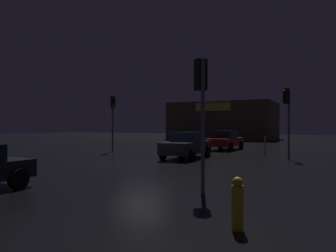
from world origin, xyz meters
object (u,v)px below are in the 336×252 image
(traffic_signal_opposite, at_px, (113,110))
(traffic_signal_cross_right, at_px, (287,106))
(fire_hydrant, at_px, (237,204))
(store_building, at_px, (224,121))
(car_near, at_px, (187,145))
(car_crossing, at_px, (225,140))
(traffic_signal_main, at_px, (201,92))

(traffic_signal_opposite, distance_m, traffic_signal_cross_right, 12.22)
(fire_hydrant, bearing_deg, store_building, 107.52)
(store_building, xyz_separation_m, car_near, (6.43, -28.11, -1.81))
(car_crossing, bearing_deg, traffic_signal_main, -75.32)
(traffic_signal_opposite, relative_size, traffic_signal_cross_right, 1.01)
(store_building, distance_m, car_crossing, 21.51)
(car_near, distance_m, car_crossing, 7.66)
(traffic_signal_cross_right, height_order, car_near, traffic_signal_cross_right)
(traffic_signal_cross_right, xyz_separation_m, car_crossing, (-5.37, 5.60, -2.26))
(traffic_signal_main, distance_m, car_near, 10.29)
(traffic_signal_main, distance_m, car_crossing, 17.41)
(traffic_signal_opposite, bearing_deg, store_building, 89.08)
(store_building, height_order, car_near, store_building)
(traffic_signal_cross_right, xyz_separation_m, car_near, (-5.37, -2.06, -2.25))
(traffic_signal_main, height_order, car_crossing, traffic_signal_main)
(traffic_signal_opposite, distance_m, fire_hydrant, 19.40)
(traffic_signal_opposite, height_order, car_near, traffic_signal_opposite)
(car_near, bearing_deg, store_building, 102.89)
(traffic_signal_opposite, height_order, car_crossing, traffic_signal_opposite)
(traffic_signal_cross_right, height_order, fire_hydrant, traffic_signal_cross_right)
(traffic_signal_cross_right, distance_m, car_near, 6.18)
(store_building, xyz_separation_m, traffic_signal_cross_right, (11.80, -26.04, 0.45))
(traffic_signal_cross_right, relative_size, car_crossing, 0.94)
(traffic_signal_cross_right, relative_size, fire_hydrant, 4.10)
(store_building, bearing_deg, traffic_signal_cross_right, -65.63)
(traffic_signal_cross_right, height_order, car_crossing, traffic_signal_cross_right)
(traffic_signal_opposite, distance_m, car_near, 7.52)
(traffic_signal_main, bearing_deg, store_building, 106.22)
(traffic_signal_opposite, height_order, fire_hydrant, traffic_signal_opposite)
(fire_hydrant, bearing_deg, traffic_signal_opposite, 132.88)
(traffic_signal_opposite, relative_size, car_near, 0.95)
(car_near, xyz_separation_m, car_crossing, (0.00, 7.66, -0.00))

